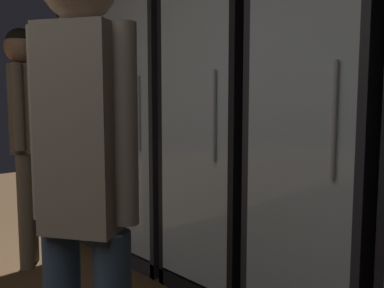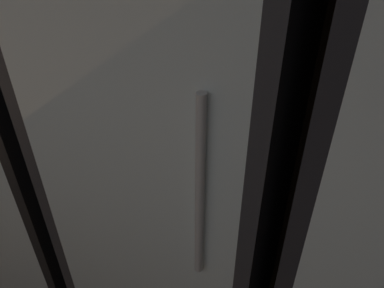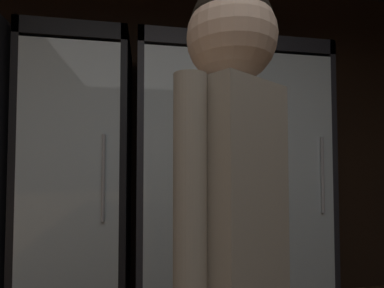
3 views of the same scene
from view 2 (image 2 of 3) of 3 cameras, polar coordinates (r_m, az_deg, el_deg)
cooler_center at (r=1.62m, az=-23.72°, el=7.68°), size 0.64×0.69×2.04m
cooler_right at (r=1.25m, az=-0.19°, el=2.35°), size 0.64×0.69×2.04m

